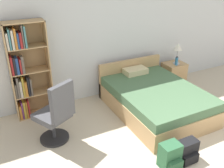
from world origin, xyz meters
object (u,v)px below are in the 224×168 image
Objects in this scene: bed at (154,98)px; backpack_green at (170,156)px; office_chair at (56,115)px; table_lamp at (178,48)px; water_bottle at (177,61)px; bookshelf at (25,71)px; backpack_black at (186,151)px; nightstand at (174,74)px.

bed reaches higher than backpack_green.
office_chair reaches higher than backpack_green.
table_lamp is (1.17, 0.77, 0.65)m from bed.
backpack_green is (-1.81, -2.10, -0.45)m from water_bottle.
water_bottle is at bearing -4.16° from bookshelf.
bookshelf is 5.18× the size of backpack_black.
backpack_black is at bearing -125.86° from table_lamp.
bookshelf is at bearing 177.64° from nightstand.
table_lamp is 2.96m from backpack_green.
bookshelf reaches higher than nightstand.
water_bottle is at bearing 49.20° from backpack_green.
nightstand is 0.39m from water_bottle.
water_bottle is at bearing -130.53° from table_lamp.
table_lamp reaches higher than backpack_green.
backpack_green is (-1.87, -2.17, -0.74)m from table_lamp.
bookshelf reaches higher than backpack_green.
water_bottle is (-0.05, -0.10, 0.37)m from nightstand.
nightstand is at bearing 34.76° from bed.
water_bottle is (3.10, 0.80, 0.12)m from office_chair.
water_bottle is (1.11, 0.70, 0.37)m from bed.
bed is 2.01m from office_chair.
backpack_black is at bearing -39.50° from office_chair.
backpack_green is at bearing -45.45° from office_chair.
bookshelf is at bearing 127.96° from backpack_black.
table_lamp is at bearing -74.62° from nightstand.
office_chair is at bearing -163.92° from nightstand.
water_bottle is (-0.06, -0.07, -0.29)m from table_lamp.
office_chair is 3.20m from water_bottle.
backpack_black is at bearing -125.25° from nightstand.
nightstand is 0.66m from table_lamp.
bookshelf is at bearing 103.54° from office_chair.
table_lamp is 2.39× the size of water_bottle.
backpack_green is at bearing -116.74° from bed.
nightstand is at bearing 16.08° from office_chair.
bookshelf is 2.52m from bed.
bookshelf is 3.37m from water_bottle.
table_lamp reaches higher than backpack_black.
bookshelf is at bearing 123.14° from backpack_green.
backpack_black is (-1.51, -2.11, -0.47)m from water_bottle.
table_lamp is (0.01, -0.04, 0.66)m from nightstand.
water_bottle is 0.53× the size of backpack_green.
nightstand is at bearing 54.75° from backpack_black.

